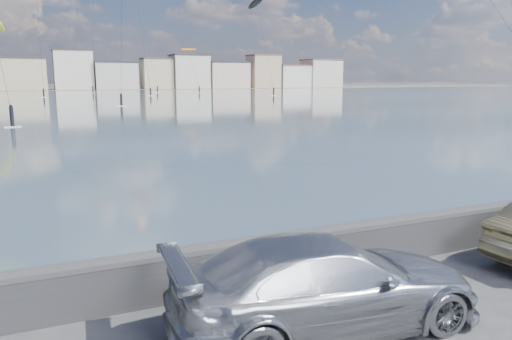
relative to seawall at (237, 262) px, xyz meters
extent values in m
cube|color=#314A51|center=(0.00, 88.80, -0.58)|extent=(500.00, 177.00, 0.00)
cube|color=#4C473D|center=(0.00, 197.30, -0.57)|extent=(500.00, 60.00, 0.00)
cube|color=#28282B|center=(0.00, 0.00, -0.13)|extent=(400.00, 0.35, 0.90)
cylinder|color=#28282B|center=(0.00, 0.00, 0.32)|extent=(400.00, 0.36, 0.36)
cube|color=beige|center=(-6.00, 183.30, 4.67)|extent=(16.00, 13.00, 10.50)
cube|color=#383330|center=(-6.00, 183.30, 10.22)|extent=(16.32, 13.26, 0.60)
cube|color=silver|center=(11.00, 183.30, 6.17)|extent=(13.00, 10.00, 13.50)
cube|color=#383330|center=(11.00, 183.30, 13.22)|extent=(13.26, 10.20, 0.60)
cube|color=beige|center=(25.50, 183.30, 4.17)|extent=(15.00, 12.00, 9.50)
cube|color=#2D2D33|center=(25.50, 183.30, 9.22)|extent=(15.30, 12.24, 0.60)
cube|color=beige|center=(41.00, 183.30, 4.92)|extent=(11.00, 9.00, 11.00)
cube|color=#4C423D|center=(41.00, 183.30, 10.72)|extent=(11.22, 9.18, 0.60)
cube|color=beige|center=(54.00, 183.30, 5.67)|extent=(14.00, 11.00, 12.50)
cube|color=#383330|center=(54.00, 183.30, 12.22)|extent=(14.28, 11.22, 0.60)
cube|color=beige|center=(69.50, 183.30, 4.42)|extent=(16.00, 12.00, 10.00)
cube|color=#2D2D33|center=(69.50, 183.30, 9.72)|extent=(16.32, 12.24, 0.60)
cube|color=#CCB293|center=(86.00, 183.30, 5.92)|extent=(12.00, 10.00, 13.00)
cube|color=brown|center=(86.00, 183.30, 12.72)|extent=(12.24, 10.20, 0.60)
cube|color=white|center=(99.50, 183.30, 3.92)|extent=(14.00, 11.00, 9.00)
cube|color=brown|center=(99.50, 183.30, 8.72)|extent=(14.28, 11.22, 0.60)
cube|color=beige|center=(114.00, 183.30, 5.17)|extent=(15.00, 12.00, 11.50)
cube|color=brown|center=(114.00, 183.30, 11.22)|extent=(15.30, 12.24, 0.60)
imported|color=#A1A3A8|center=(0.80, -2.11, 0.22)|extent=(5.70, 2.69, 1.61)
cylinder|color=black|center=(46.85, 32.75, 9.14)|extent=(0.30, 14.21, 16.86)
cube|color=white|center=(8.92, 69.03, -0.53)|extent=(1.40, 0.42, 0.08)
cylinder|color=black|center=(8.92, 69.03, 0.37)|extent=(0.36, 0.36, 1.70)
sphere|color=black|center=(8.92, 69.03, 1.27)|extent=(0.28, 0.28, 0.28)
cube|color=white|center=(-5.24, 39.54, -0.53)|extent=(1.40, 0.42, 0.08)
cylinder|color=black|center=(-5.24, 39.54, 0.37)|extent=(0.36, 0.36, 1.70)
sphere|color=black|center=(-5.24, 39.54, 1.27)|extent=(0.28, 0.28, 0.28)
cube|color=white|center=(22.22, 109.31, -0.53)|extent=(1.40, 0.42, 0.08)
cylinder|color=black|center=(22.22, 109.31, 0.37)|extent=(0.36, 0.36, 1.70)
sphere|color=black|center=(22.22, 109.31, 1.27)|extent=(0.28, 0.28, 0.28)
cylinder|color=black|center=(21.74, 115.48, 17.15)|extent=(0.99, 12.37, 32.88)
cube|color=white|center=(29.47, 133.36, -0.53)|extent=(1.40, 0.42, 0.08)
cylinder|color=black|center=(29.47, 133.36, 0.37)|extent=(0.36, 0.36, 1.70)
sphere|color=black|center=(29.47, 133.36, 1.27)|extent=(0.28, 0.28, 0.28)
cylinder|color=black|center=(27.92, 141.08, 16.90)|extent=(3.13, 15.47, 32.38)
ellipsoid|color=black|center=(52.14, 115.15, 23.08)|extent=(3.35, 7.63, 3.61)
cube|color=white|center=(49.51, 99.17, -0.53)|extent=(1.40, 0.42, 0.08)
cylinder|color=black|center=(49.51, 99.17, 0.37)|extent=(0.36, 0.36, 1.70)
sphere|color=black|center=(49.51, 99.17, 1.27)|extent=(0.28, 0.28, 0.28)
cylinder|color=black|center=(50.83, 107.16, 11.90)|extent=(2.67, 16.01, 22.38)
cube|color=white|center=(12.31, 137.47, -0.53)|extent=(1.40, 0.42, 0.08)
cylinder|color=black|center=(12.31, 137.47, 0.37)|extent=(0.36, 0.36, 1.70)
sphere|color=black|center=(12.31, 137.47, 1.27)|extent=(0.28, 0.28, 0.28)
cylinder|color=black|center=(14.24, 145.05, 17.90)|extent=(3.89, 15.20, 34.37)
ellipsoid|color=orange|center=(39.74, 136.83, 11.75)|extent=(7.39, 6.25, 1.24)
cube|color=white|center=(39.85, 126.86, -0.53)|extent=(1.40, 0.42, 0.08)
cylinder|color=black|center=(39.85, 126.86, 0.37)|extent=(0.36, 0.36, 1.70)
sphere|color=black|center=(39.85, 126.86, 1.27)|extent=(0.28, 0.28, 0.28)
cylinder|color=black|center=(39.79, 131.85, 6.24)|extent=(0.14, 9.99, 11.06)
cube|color=white|center=(-0.96, 109.96, -0.53)|extent=(1.40, 0.42, 0.08)
cylinder|color=black|center=(-0.96, 109.96, 0.37)|extent=(0.36, 0.36, 1.70)
sphere|color=black|center=(-0.96, 109.96, 1.27)|extent=(0.28, 0.28, 0.28)
cylinder|color=black|center=(-0.81, 114.62, 15.61)|extent=(0.34, 9.34, 29.80)
camera|label=1|loc=(-3.62, -9.00, 3.72)|focal=35.00mm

